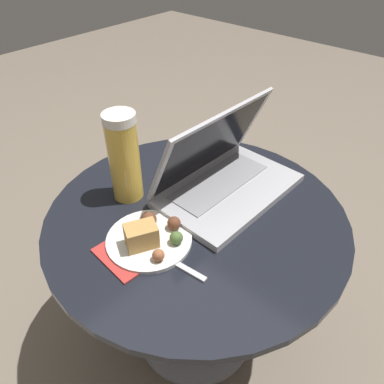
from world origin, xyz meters
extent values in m
plane|color=#726656|center=(0.00, 0.00, 0.00)|extent=(6.00, 6.00, 0.00)
cylinder|color=#9E9EA3|center=(0.00, 0.00, 0.01)|extent=(0.35, 0.35, 0.01)
cylinder|color=#9E9EA3|center=(0.00, 0.00, 0.25)|extent=(0.07, 0.07, 0.46)
cylinder|color=black|center=(0.00, 0.00, 0.49)|extent=(0.71, 0.71, 0.02)
cube|color=#B7332D|center=(-0.15, 0.02, 0.50)|extent=(0.19, 0.14, 0.00)
cube|color=#B2B2B7|center=(0.11, -0.01, 0.51)|extent=(0.36, 0.23, 0.02)
cube|color=gray|center=(0.12, 0.02, 0.52)|extent=(0.28, 0.11, 0.00)
cube|color=#B2B2B7|center=(0.12, 0.06, 0.62)|extent=(0.36, 0.11, 0.20)
cube|color=black|center=(0.12, 0.05, 0.61)|extent=(0.33, 0.09, 0.18)
cylinder|color=gold|center=(-0.06, 0.18, 0.60)|extent=(0.07, 0.07, 0.20)
cylinder|color=white|center=(-0.06, 0.18, 0.71)|extent=(0.07, 0.07, 0.02)
cylinder|color=silver|center=(-0.13, 0.02, 0.50)|extent=(0.19, 0.19, 0.01)
cube|color=tan|center=(-0.16, 0.02, 0.53)|extent=(0.08, 0.07, 0.05)
sphere|color=brown|center=(-0.11, 0.05, 0.52)|extent=(0.04, 0.04, 0.04)
sphere|color=#4C6B33|center=(-0.10, -0.03, 0.52)|extent=(0.03, 0.03, 0.03)
sphere|color=brown|center=(-0.08, 0.00, 0.52)|extent=(0.03, 0.03, 0.03)
sphere|color=#9E5B38|center=(-0.16, -0.04, 0.52)|extent=(0.03, 0.03, 0.03)
cube|color=silver|center=(-0.14, -0.07, 0.50)|extent=(0.03, 0.14, 0.00)
cube|color=silver|center=(-0.15, 0.02, 0.50)|extent=(0.03, 0.06, 0.00)
camera|label=1|loc=(-0.50, -0.43, 1.09)|focal=35.00mm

